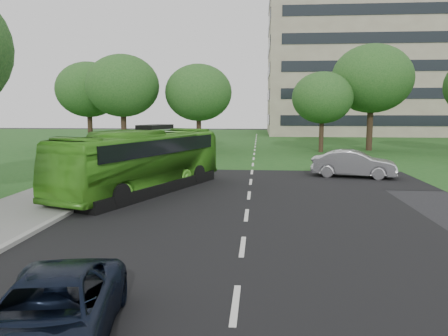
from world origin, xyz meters
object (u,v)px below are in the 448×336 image
object	(u,v)px
bus	(143,161)
tree_park_f	(89,90)
office_building	(389,59)
sedan	(354,164)
tree_park_b	(199,93)
tree_park_c	(322,98)
suv	(50,315)
tree_park_d	(372,79)
tree_park_a	(123,86)

from	to	relation	value
bus	tree_park_f	bearing A→B (deg)	138.36
office_building	sedan	size ratio (longest dim) A/B	7.93
tree_park_b	tree_park_c	size ratio (longest dim) A/B	1.10
tree_park_b	tree_park_c	bearing A→B (deg)	1.21
tree_park_c	suv	distance (m)	37.90
office_building	tree_park_b	bearing A→B (deg)	-129.09
tree_park_c	tree_park_f	xyz separation A→B (m)	(-24.18, 2.47, 0.96)
tree_park_b	tree_park_d	bearing A→B (deg)	8.12
tree_park_f	sedan	distance (m)	30.73
tree_park_b	office_building	bearing A→B (deg)	50.91
office_building	tree_park_f	distance (m)	50.79
tree_park_c	suv	xyz separation A→B (m)	(-9.60, -36.37, -4.63)
tree_park_b	sedan	world-z (taller)	tree_park_b
tree_park_b	tree_park_f	distance (m)	12.47
tree_park_c	tree_park_b	bearing A→B (deg)	-178.79
tree_park_a	sedan	distance (m)	25.04
office_building	tree_park_b	world-z (taller)	office_building
tree_park_a	tree_park_d	bearing A→B (deg)	7.23
bus	sedan	bearing A→B (deg)	47.81
tree_park_f	sedan	world-z (taller)	tree_park_f
tree_park_c	bus	world-z (taller)	tree_park_c
tree_park_a	tree_park_c	size ratio (longest dim) A/B	1.22
office_building	tree_park_a	xyz separation A→B (m)	(-34.88, -34.50, -6.07)
suv	tree_park_f	bearing A→B (deg)	100.80
office_building	sedan	world-z (taller)	office_building
tree_park_b	tree_park_a	bearing A→B (deg)	-174.87
tree_park_b	sedan	bearing A→B (deg)	-53.01
tree_park_b	tree_park_c	distance (m)	12.03
tree_park_f	sedan	bearing A→B (deg)	-37.52
office_building	tree_park_f	world-z (taller)	office_building
office_building	tree_park_a	size ratio (longest dim) A/B	4.23
office_building	tree_park_b	size ratio (longest dim) A/B	4.68
tree_park_c	sedan	xyz separation A→B (m)	(-0.19, -15.95, -4.44)
office_building	suv	bearing A→B (deg)	-109.71
office_building	tree_park_a	distance (m)	49.43
tree_park_d	tree_park_f	world-z (taller)	tree_park_d
tree_park_a	tree_park_c	xyz separation A→B (m)	(19.41, 0.92, -1.16)
tree_park_c	sedan	distance (m)	16.56
tree_park_a	tree_park_b	xyz separation A→B (m)	(7.39, 0.66, -0.65)
suv	tree_park_c	bearing A→B (deg)	65.44
tree_park_a	suv	distance (m)	37.24
tree_park_f	sedan	size ratio (longest dim) A/B	1.81
tree_park_a	sedan	world-z (taller)	tree_park_a
tree_park_a	tree_park_c	bearing A→B (deg)	2.71
tree_park_f	suv	size ratio (longest dim) A/B	1.98
tree_park_a	office_building	bearing A→B (deg)	44.69
tree_park_a	bus	distance (m)	22.68
tree_park_f	bus	xyz separation A→B (m)	(12.29, -24.22, -4.66)
office_building	bus	distance (m)	62.69
tree_park_b	tree_park_f	bearing A→B (deg)	167.39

